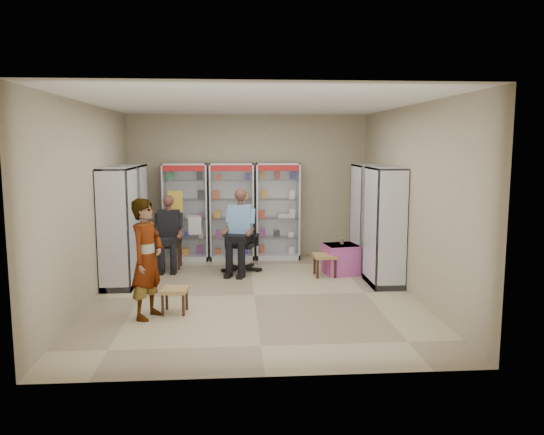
{
  "coord_description": "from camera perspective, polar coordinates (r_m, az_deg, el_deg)",
  "views": [
    {
      "loc": [
        -0.31,
        -8.19,
        2.39
      ],
      "look_at": [
        0.34,
        0.7,
        1.15
      ],
      "focal_mm": 35.0,
      "sensor_mm": 36.0,
      "label": 1
    }
  ],
  "objects": [
    {
      "name": "standing_man",
      "position": [
        7.48,
        -13.3,
        -4.34
      ],
      "size": [
        0.61,
        0.71,
        1.66
      ],
      "primitive_type": "imported",
      "rotation": [
        0.0,
        0.0,
        1.16
      ],
      "color": "#939496",
      "rests_on": "floor"
    },
    {
      "name": "seated_customer",
      "position": [
        10.36,
        -10.98,
        -1.78
      ],
      "size": [
        0.44,
        0.6,
        1.34
      ],
      "primitive_type": null,
      "color": "black",
      "rests_on": "floor"
    },
    {
      "name": "cabinet_back_mid",
      "position": [
        11.01,
        -4.33,
        0.64
      ],
      "size": [
        0.9,
        0.5,
        2.0
      ],
      "primitive_type": "cube",
      "color": "#A2A5A9",
      "rests_on": "floor"
    },
    {
      "name": "office_chair",
      "position": [
        9.99,
        -3.34,
        -2.55
      ],
      "size": [
        0.78,
        0.78,
        1.15
      ],
      "primitive_type": "cube",
      "rotation": [
        0.0,
        0.0,
        -0.29
      ],
      "color": "black",
      "rests_on": "floor"
    },
    {
      "name": "wooden_chair",
      "position": [
        10.44,
        -10.92,
        -2.82
      ],
      "size": [
        0.42,
        0.42,
        0.94
      ],
      "primitive_type": "cube",
      "color": "black",
      "rests_on": "floor"
    },
    {
      "name": "floor",
      "position": [
        8.54,
        -1.94,
        -8.34
      ],
      "size": [
        6.0,
        6.0,
        0.0
      ],
      "primitive_type": "plane",
      "color": "tan",
      "rests_on": "ground"
    },
    {
      "name": "room_shell",
      "position": [
        8.21,
        -2.0,
        4.97
      ],
      "size": [
        5.02,
        6.02,
        3.01
      ],
      "color": "tan",
      "rests_on": "ground"
    },
    {
      "name": "tea_glass",
      "position": [
        9.91,
        7.53,
        -2.54
      ],
      "size": [
        0.07,
        0.07,
        0.11
      ],
      "primitive_type": "cylinder",
      "color": "#562107",
      "rests_on": "pink_trunk"
    },
    {
      "name": "cabinet_right_near",
      "position": [
        9.16,
        11.99,
        -0.98
      ],
      "size": [
        0.9,
        0.5,
        2.0
      ],
      "primitive_type": "cube",
      "rotation": [
        0.0,
        0.0,
        1.57
      ],
      "color": "#A7A9AE",
      "rests_on": "floor"
    },
    {
      "name": "cabinet_left_near",
      "position": [
        9.2,
        -16.16,
        -1.08
      ],
      "size": [
        0.9,
        0.5,
        2.0
      ],
      "primitive_type": "cube",
      "rotation": [
        0.0,
        0.0,
        -1.57
      ],
      "color": "#A1A3A8",
      "rests_on": "floor"
    },
    {
      "name": "cabinet_back_left",
      "position": [
        11.05,
        -9.26,
        0.59
      ],
      "size": [
        0.9,
        0.5,
        2.0
      ],
      "primitive_type": "cube",
      "color": "silver",
      "rests_on": "floor"
    },
    {
      "name": "cabinet_left_far",
      "position": [
        10.27,
        -14.9,
        -0.13
      ],
      "size": [
        0.9,
        0.5,
        2.0
      ],
      "primitive_type": "cube",
      "rotation": [
        0.0,
        0.0,
        -1.57
      ],
      "color": "#B5B7BC",
      "rests_on": "floor"
    },
    {
      "name": "pink_trunk",
      "position": [
        9.92,
        7.4,
        -4.46
      ],
      "size": [
        0.65,
        0.64,
        0.55
      ],
      "primitive_type": "cube",
      "rotation": [
        0.0,
        0.0,
        0.17
      ],
      "color": "#A1406B",
      "rests_on": "floor"
    },
    {
      "name": "woven_stool_b",
      "position": [
        7.76,
        -10.41,
        -8.77
      ],
      "size": [
        0.39,
        0.39,
        0.36
      ],
      "primitive_type": "cube",
      "rotation": [
        0.0,
        0.0,
        -0.07
      ],
      "color": "olive",
      "rests_on": "floor"
    },
    {
      "name": "cabinet_right_far",
      "position": [
        10.21,
        10.29,
        -0.03
      ],
      "size": [
        0.9,
        0.5,
        2.0
      ],
      "primitive_type": "cube",
      "rotation": [
        0.0,
        0.0,
        1.57
      ],
      "color": "silver",
      "rests_on": "floor"
    },
    {
      "name": "seated_shopkeeper",
      "position": [
        9.91,
        -3.35,
        -1.7
      ],
      "size": [
        0.65,
        0.78,
        1.47
      ],
      "primitive_type": null,
      "rotation": [
        0.0,
        0.0,
        -0.29
      ],
      "color": "#678DCC",
      "rests_on": "floor"
    },
    {
      "name": "cabinet_back_right",
      "position": [
        11.05,
        0.6,
        0.69
      ],
      "size": [
        0.9,
        0.5,
        2.0
      ],
      "primitive_type": "cube",
      "color": "silver",
      "rests_on": "floor"
    },
    {
      "name": "woven_stool_a",
      "position": [
        9.72,
        5.7,
        -5.13
      ],
      "size": [
        0.41,
        0.41,
        0.4
      ],
      "primitive_type": "cube",
      "rotation": [
        0.0,
        0.0,
        0.01
      ],
      "color": "#95633F",
      "rests_on": "floor"
    }
  ]
}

